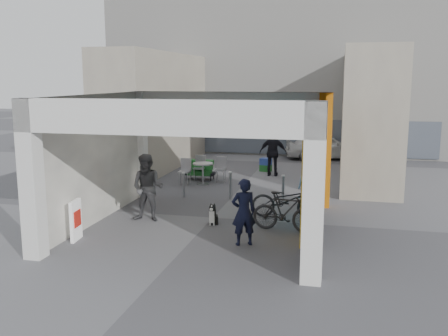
% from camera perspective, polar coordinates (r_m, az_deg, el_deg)
% --- Properties ---
extents(ground, '(90.00, 90.00, 0.00)m').
position_cam_1_polar(ground, '(14.27, -1.29, -5.69)').
color(ground, '#5C5C61').
rests_on(ground, ground).
extents(arcade_canopy, '(6.40, 6.45, 6.40)m').
position_cam_1_polar(arcade_canopy, '(12.91, 0.08, 3.05)').
color(arcade_canopy, silver).
rests_on(arcade_canopy, ground).
extents(far_building, '(18.00, 4.08, 8.00)m').
position_cam_1_polar(far_building, '(27.50, 6.08, 10.29)').
color(far_building, silver).
rests_on(far_building, ground).
extents(plaza_bldg_left, '(2.00, 9.00, 5.00)m').
position_cam_1_polar(plaza_bldg_left, '(22.30, -7.76, 6.47)').
color(plaza_bldg_left, '#A59D89').
rests_on(plaza_bldg_left, ground).
extents(plaza_bldg_right, '(2.00, 9.00, 5.00)m').
position_cam_1_polar(plaza_bldg_right, '(20.87, 16.14, 5.91)').
color(plaza_bldg_right, '#A59D89').
rests_on(plaza_bldg_right, ground).
extents(bollard_left, '(0.09, 0.09, 0.82)m').
position_cam_1_polar(bollard_left, '(16.72, -4.63, -1.92)').
color(bollard_left, gray).
rests_on(bollard_left, ground).
extents(bollard_center, '(0.09, 0.09, 0.90)m').
position_cam_1_polar(bollard_center, '(16.34, 0.71, -2.02)').
color(bollard_center, gray).
rests_on(bollard_center, ground).
extents(bollard_right, '(0.09, 0.09, 0.84)m').
position_cam_1_polar(bollard_right, '(16.18, 6.77, -2.34)').
color(bollard_right, gray).
rests_on(bollard_right, ground).
extents(advert_board_near, '(0.15, 0.56, 1.00)m').
position_cam_1_polar(advert_board_near, '(12.72, -16.57, -5.73)').
color(advert_board_near, white).
rests_on(advert_board_near, ground).
extents(advert_board_far, '(0.22, 0.55, 1.00)m').
position_cam_1_polar(advert_board_far, '(16.42, -9.28, -1.90)').
color(advert_board_far, white).
rests_on(advert_board_far, ground).
extents(cafe_set, '(1.60, 1.29, 0.97)m').
position_cam_1_polar(cafe_set, '(19.01, -2.55, -0.64)').
color(cafe_set, '#A4A4A9').
rests_on(cafe_set, ground).
extents(produce_stand, '(1.14, 0.62, 0.75)m').
position_cam_1_polar(produce_stand, '(19.59, -2.71, -0.45)').
color(produce_stand, black).
rests_on(produce_stand, ground).
extents(crate_stack, '(0.52, 0.44, 0.56)m').
position_cam_1_polar(crate_stack, '(21.38, 4.79, 0.37)').
color(crate_stack, '#18541A').
rests_on(crate_stack, ground).
extents(border_collie, '(0.22, 0.44, 0.61)m').
position_cam_1_polar(border_collie, '(13.56, -1.27, -5.49)').
color(border_collie, black).
rests_on(border_collie, ground).
extents(man_with_dog, '(0.70, 0.60, 1.61)m').
position_cam_1_polar(man_with_dog, '(11.80, 2.26, -5.05)').
color(man_with_dog, black).
rests_on(man_with_dog, ground).
extents(man_back_turned, '(0.93, 0.73, 1.87)m').
position_cam_1_polar(man_back_turned, '(13.91, -8.70, -2.25)').
color(man_back_turned, '#444447').
rests_on(man_back_turned, ground).
extents(man_elderly, '(0.76, 0.52, 1.52)m').
position_cam_1_polar(man_elderly, '(15.87, 9.88, -1.40)').
color(man_elderly, teal).
rests_on(man_elderly, ground).
extents(man_crates, '(1.12, 0.47, 1.90)m').
position_cam_1_polar(man_crates, '(20.30, 5.63, 1.75)').
color(man_crates, black).
rests_on(man_crates, ground).
extents(bicycle_front, '(1.98, 0.78, 1.02)m').
position_cam_1_polar(bicycle_front, '(14.26, 7.09, -3.66)').
color(bicycle_front, black).
rests_on(bicycle_front, ground).
extents(bicycle_rear, '(1.78, 0.75, 1.04)m').
position_cam_1_polar(bicycle_rear, '(12.99, 6.97, -5.00)').
color(bicycle_rear, black).
rests_on(bicycle_rear, ground).
extents(white_van, '(4.01, 2.37, 1.28)m').
position_cam_1_polar(white_van, '(25.02, 11.38, 2.47)').
color(white_van, silver).
rests_on(white_van, ground).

